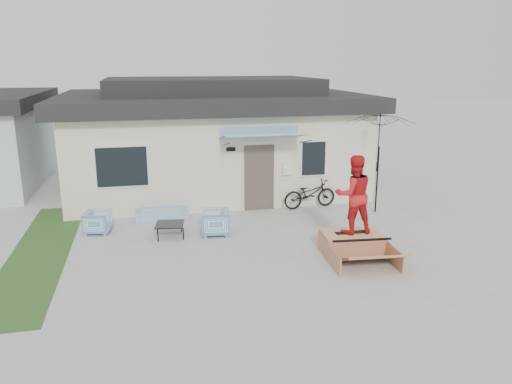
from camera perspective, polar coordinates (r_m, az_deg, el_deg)
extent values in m
plane|color=#AEAEAE|center=(11.91, 0.49, -8.30)|extent=(90.00, 90.00, 0.00)
cube|color=#274C1F|center=(13.77, -23.28, -6.29)|extent=(1.40, 8.00, 0.01)
cube|color=beige|center=(19.11, -4.98, 5.14)|extent=(10.00, 7.00, 3.00)
cube|color=black|center=(18.90, -5.09, 10.38)|extent=(10.80, 7.80, 0.50)
cube|color=black|center=(18.86, -5.13, 12.04)|extent=(7.50, 4.50, 0.60)
cube|color=brown|center=(15.95, 0.36, 1.64)|extent=(0.95, 0.08, 2.10)
cube|color=white|center=(15.47, -15.00, 2.80)|extent=(1.60, 0.06, 1.30)
cube|color=white|center=(16.34, 6.53, 3.82)|extent=(0.90, 0.06, 1.20)
cube|color=teal|center=(15.20, 0.80, 6.36)|extent=(2.50, 1.09, 0.29)
imported|color=teal|center=(15.36, -10.67, -2.01)|extent=(1.57, 0.49, 0.61)
imported|color=teal|center=(14.60, -17.56, -3.17)|extent=(0.75, 0.78, 0.69)
imported|color=teal|center=(13.84, -4.67, -3.32)|extent=(0.78, 0.82, 0.77)
cube|color=black|center=(13.89, -9.75, -4.29)|extent=(0.85, 0.85, 0.37)
imported|color=black|center=(16.35, 6.14, 0.18)|extent=(1.87, 0.86, 1.16)
cylinder|color=black|center=(16.13, 13.61, 1.37)|extent=(0.05, 0.05, 2.10)
imported|color=black|center=(15.99, 13.76, 3.81)|extent=(2.11, 1.96, 0.90)
cube|color=black|center=(12.78, 10.84, -4.48)|extent=(0.85, 0.23, 0.05)
imported|color=red|center=(12.49, 11.06, -0.12)|extent=(0.98, 0.77, 1.96)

